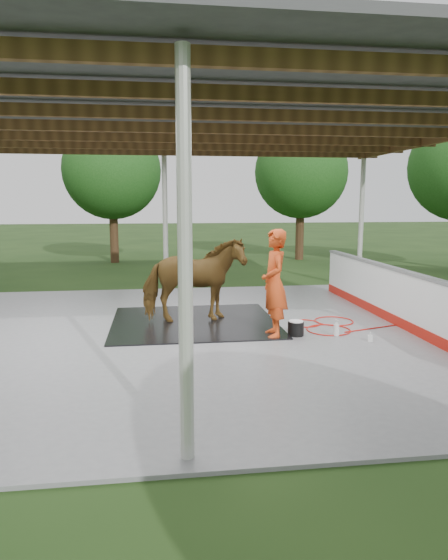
{
  "coord_description": "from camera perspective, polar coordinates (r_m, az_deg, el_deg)",
  "views": [
    {
      "loc": [
        -0.26,
        -9.29,
        2.54
      ],
      "look_at": [
        1.0,
        -0.06,
        1.07
      ],
      "focal_mm": 32.0,
      "sensor_mm": 36.0,
      "label": 1
    }
  ],
  "objects": [
    {
      "name": "ground",
      "position": [
        9.64,
        -5.97,
        -6.37
      ],
      "size": [
        100.0,
        100.0,
        0.0
      ],
      "primitive_type": "plane",
      "color": "#1E3814"
    },
    {
      "name": "rubber_mat",
      "position": [
        10.44,
        -3.43,
        -4.79
      ],
      "size": [
        3.36,
        3.15,
        0.03
      ],
      "primitive_type": "cube",
      "color": "black",
      "rests_on": "concrete_slab"
    },
    {
      "name": "handler",
      "position": [
        9.22,
        5.78,
        -0.39
      ],
      "size": [
        0.48,
        0.73,
        2.0
      ],
      "primitive_type": "imported",
      "rotation": [
        0.0,
        0.0,
        -1.57
      ],
      "color": "#D04116",
      "rests_on": "concrete_slab"
    },
    {
      "name": "concrete_slab",
      "position": [
        9.63,
        -5.97,
        -6.23
      ],
      "size": [
        12.0,
        10.0,
        0.05
      ],
      "primitive_type": "cube",
      "color": "slate",
      "rests_on": "ground"
    },
    {
      "name": "soap_bottle_a",
      "position": [
        9.59,
        12.72,
        -5.36
      ],
      "size": [
        0.15,
        0.15,
        0.31
      ],
      "primitive_type": "imported",
      "rotation": [
        0.0,
        0.0,
        0.25
      ],
      "color": "silver",
      "rests_on": "concrete_slab"
    },
    {
      "name": "soap_bottle_b",
      "position": [
        9.38,
        16.37,
        -6.25
      ],
      "size": [
        0.1,
        0.1,
        0.18
      ],
      "primitive_type": "imported",
      "rotation": [
        0.0,
        0.0,
        -0.34
      ],
      "color": "#338CD8",
      "rests_on": "concrete_slab"
    },
    {
      "name": "pavilion_structure",
      "position": [
        9.41,
        -6.38,
        17.62
      ],
      "size": [
        12.6,
        10.6,
        4.05
      ],
      "color": "beige",
      "rests_on": "ground"
    },
    {
      "name": "hose_coil",
      "position": [
        10.36,
        11.51,
        -5.07
      ],
      "size": [
        2.14,
        1.53,
        0.02
      ],
      "color": "#B9150D",
      "rests_on": "concrete_slab"
    },
    {
      "name": "tree_belt",
      "position": [
        10.29,
        -4.76,
        15.9
      ],
      "size": [
        28.0,
        28.0,
        5.8
      ],
      "color": "#382314",
      "rests_on": "ground"
    },
    {
      "name": "wash_bucket",
      "position": [
        9.49,
        8.21,
        -5.44
      ],
      "size": [
        0.3,
        0.3,
        0.28
      ],
      "color": "black",
      "rests_on": "concrete_slab"
    },
    {
      "name": "horse",
      "position": [
        10.26,
        -3.48,
        -0.0
      ],
      "size": [
        2.13,
        1.12,
        1.74
      ],
      "primitive_type": "imported",
      "rotation": [
        0.0,
        0.0,
        1.66
      ],
      "color": "brown",
      "rests_on": "rubber_mat"
    },
    {
      "name": "dasher_board",
      "position": [
        10.67,
        19.51,
        -2.08
      ],
      "size": [
        0.16,
        8.0,
        1.15
      ],
      "color": "#AE180E",
      "rests_on": "concrete_slab"
    }
  ]
}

